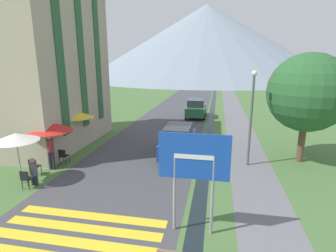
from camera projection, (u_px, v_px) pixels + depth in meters
name	position (u px, v px, depth m)	size (l,w,h in m)	color
ground_plane	(197.00, 122.00, 23.80)	(160.00, 160.00, 0.00)	#476B38
road	(184.00, 105.00, 33.79)	(6.40, 60.00, 0.01)	#424247
footpath	(232.00, 106.00, 32.69)	(2.20, 60.00, 0.01)	slate
drainage_channel	(213.00, 105.00, 33.12)	(0.60, 60.00, 0.00)	black
crosswalk_marking	(77.00, 235.00, 8.35)	(5.44, 2.54, 0.01)	yellow
mountain_distant	(206.00, 42.00, 85.53)	(79.20, 79.20, 23.26)	gray
hotel_building	(40.00, 54.00, 16.47)	(6.09, 8.75, 10.81)	tan
road_sign	(194.00, 166.00, 7.99)	(2.19, 0.11, 3.31)	gray
parked_car_near	(179.00, 141.00, 15.24)	(1.81, 4.23, 1.82)	navy
parked_car_far	(196.00, 108.00, 25.82)	(1.90, 3.87, 1.82)	#28663D
cafe_chair_middle	(63.00, 155.00, 13.98)	(0.40, 0.40, 0.85)	black
cafe_chair_near_left	(34.00, 166.00, 12.58)	(0.40, 0.40, 0.85)	black
cafe_chair_nearest	(26.00, 178.00, 11.26)	(0.40, 0.40, 0.85)	black
cafe_umbrella_front_white	(16.00, 137.00, 11.40)	(1.91, 1.91, 2.36)	#B7B2A8
cafe_umbrella_middle_red	(50.00, 126.00, 13.70)	(2.29, 2.29, 2.34)	#B7B2A8
cafe_umbrella_rear_yellow	(76.00, 114.00, 16.21)	(2.17, 2.17, 2.40)	#B7B2A8
person_seated_far	(33.00, 170.00, 11.57)	(0.32, 0.32, 1.27)	#282833
person_standing_terrace	(51.00, 150.00, 13.19)	(0.32, 0.32, 1.82)	#282833
streetlamp	(252.00, 111.00, 13.32)	(0.28, 0.28, 4.95)	#515156
tree_by_path	(308.00, 93.00, 13.66)	(4.13, 4.13, 5.87)	brown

